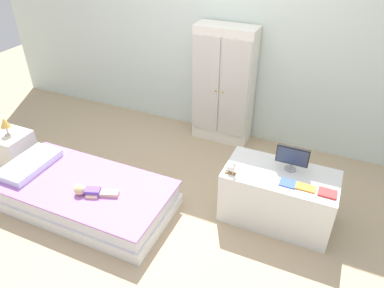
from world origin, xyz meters
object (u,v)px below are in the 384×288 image
object	(u,v)px
bed	(85,195)
tv_stand	(278,196)
rocking_horse_toy	(232,168)
nightstand	(14,150)
table_lamp	(5,123)
book_red	(327,193)
doll	(88,191)
wardrobe	(224,86)
book_blue	(288,183)
book_orange	(305,188)
tv_monitor	(292,157)

from	to	relation	value
bed	tv_stand	size ratio (longest dim) A/B	1.74
rocking_horse_toy	tv_stand	bearing A→B (deg)	23.85
nightstand	table_lamp	xyz separation A→B (m)	(0.00, -0.00, 0.33)
bed	book_red	world-z (taller)	book_red
nightstand	table_lamp	distance (m)	0.33
doll	wardrobe	xyz separation A→B (m)	(0.60, 1.77, 0.38)
tv_stand	wardrobe	bearing A→B (deg)	129.86
wardrobe	book_blue	bearing A→B (deg)	-50.78
doll	rocking_horse_toy	size ratio (longest dim) A/B	3.26
rocking_horse_toy	book_orange	bearing A→B (deg)	5.60
table_lamp	tv_monitor	distance (m)	2.85
doll	wardrobe	bearing A→B (deg)	71.13
bed	wardrobe	world-z (taller)	wardrobe
book_blue	book_red	bearing A→B (deg)	0.00
tv_stand	book_red	bearing A→B (deg)	-16.47
tv_stand	rocking_horse_toy	world-z (taller)	rocking_horse_toy
table_lamp	tv_monitor	world-z (taller)	tv_monitor
tv_monitor	book_blue	bearing A→B (deg)	-84.38
wardrobe	book_orange	size ratio (longest dim) A/B	8.76
tv_monitor	book_blue	world-z (taller)	tv_monitor
bed	book_blue	bearing A→B (deg)	14.58
nightstand	tv_stand	xyz separation A→B (m)	(2.77, 0.35, 0.06)
tv_stand	tv_monitor	bearing A→B (deg)	58.79
doll	book_red	size ratio (longest dim) A/B	2.70
book_blue	book_orange	distance (m)	0.14
book_blue	tv_stand	bearing A→B (deg)	122.32
book_orange	doll	bearing A→B (deg)	-162.43
book_red	book_orange	bearing A→B (deg)	180.00
tv_monitor	table_lamp	bearing A→B (deg)	-171.27
table_lamp	book_red	xyz separation A→B (m)	(3.14, 0.24, -0.01)
nightstand	wardrobe	world-z (taller)	wardrobe
rocking_horse_toy	doll	bearing A→B (deg)	-156.66
table_lamp	nightstand	bearing A→B (deg)	90.00
book_red	book_blue	bearing A→B (deg)	180.00
book_blue	table_lamp	bearing A→B (deg)	-175.25
tv_monitor	book_red	bearing A→B (deg)	-31.04
bed	doll	world-z (taller)	doll
doll	book_blue	distance (m)	1.70
doll	tv_monitor	distance (m)	1.78
tv_stand	bed	bearing A→B (deg)	-161.32
table_lamp	tv_stand	size ratio (longest dim) A/B	0.21
tv_stand	rocking_horse_toy	distance (m)	0.52
bed	nightstand	bearing A→B (deg)	168.80
tv_monitor	rocking_horse_toy	bearing A→B (deg)	-149.71
table_lamp	book_orange	size ratio (longest dim) A/B	1.27
wardrobe	doll	bearing A→B (deg)	-108.87
bed	tv_monitor	distance (m)	1.91
bed	table_lamp	xyz separation A→B (m)	(-1.10, 0.22, 0.39)
wardrobe	book_orange	world-z (taller)	wardrobe
table_lamp	book_red	bearing A→B (deg)	4.28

